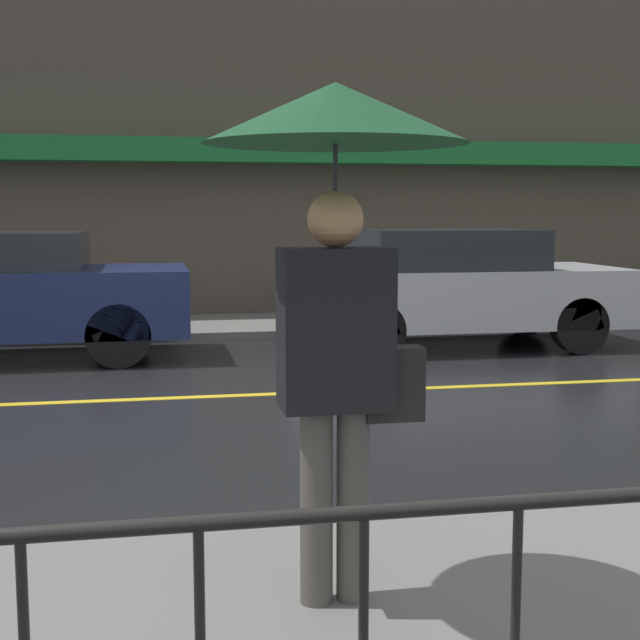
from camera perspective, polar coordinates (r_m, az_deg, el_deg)
ground_plane at (r=8.31m, az=-7.63°, el=-4.92°), size 80.00×80.00×0.00m
sidewalk_far at (r=12.86m, az=-8.87°, el=-0.46°), size 28.00×2.17×0.11m
lane_marking at (r=8.31m, az=-7.63°, el=-4.89°), size 25.20×0.12×0.01m
building_storefront at (r=13.99m, az=-9.27°, el=10.91°), size 28.00×0.85×5.37m
pedestrian at (r=3.51m, az=1.08°, el=7.86°), size 1.04×1.04×2.09m
car_navy at (r=10.79m, az=-19.67°, el=1.62°), size 4.10×1.72×1.47m
car_silver at (r=11.32m, az=8.58°, el=2.15°), size 4.07×1.84×1.48m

